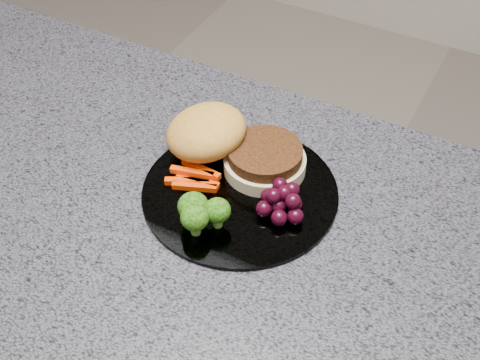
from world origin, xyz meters
name	(u,v)px	position (x,y,z in m)	size (l,w,h in m)	color
countertop	(188,224)	(0.00, 0.00, 0.88)	(1.20, 0.60, 0.04)	#52525C
plate	(240,192)	(0.04, 0.06, 0.90)	(0.26, 0.26, 0.01)	white
burger	(227,144)	(0.00, 0.11, 0.93)	(0.22, 0.14, 0.06)	#CABD8E
carrot_sticks	(195,178)	(-0.02, 0.05, 0.91)	(0.07, 0.05, 0.02)	#E33703
broccoli	(200,212)	(0.03, -0.01, 0.93)	(0.07, 0.06, 0.05)	#5E9737
grape_bunch	(283,201)	(0.11, 0.06, 0.92)	(0.07, 0.06, 0.04)	black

